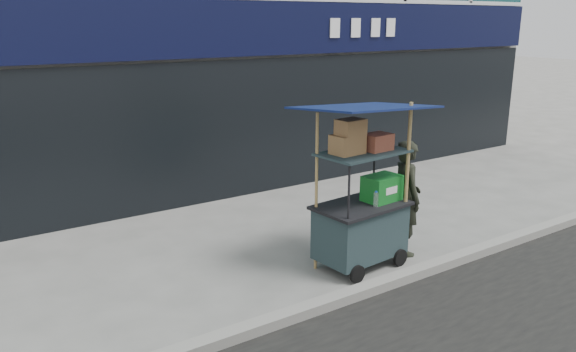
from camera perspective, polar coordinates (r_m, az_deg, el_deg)
ground at (r=7.05m, az=9.60°, el=-10.22°), size 80.00×80.00×0.00m
curb at (r=6.90m, az=10.77°, el=-10.34°), size 80.00×0.18×0.12m
vendor_cart at (r=7.10m, az=7.57°, el=-3.42°), size 1.67×1.24×2.13m
vendor_man at (r=7.59m, az=11.95°, el=-2.16°), size 0.56×0.66×1.55m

